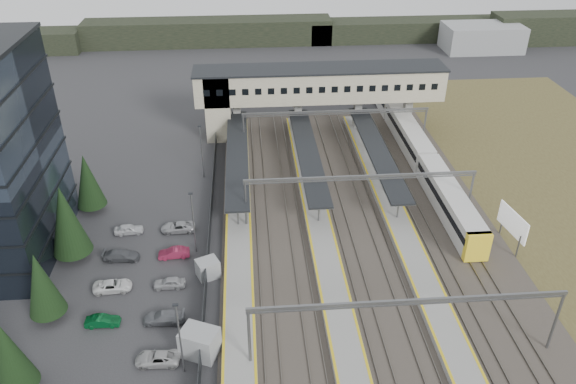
{
  "coord_description": "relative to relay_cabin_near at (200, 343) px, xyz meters",
  "views": [
    {
      "loc": [
        -1.4,
        -43.79,
        40.16
      ],
      "look_at": [
        3.33,
        16.08,
        4.0
      ],
      "focal_mm": 35.0,
      "sensor_mm": 36.0,
      "label": 1
    }
  ],
  "objects": [
    {
      "name": "train",
      "position": [
        30.62,
        40.98,
        0.67
      ],
      "size": [
        2.88,
        60.25,
        3.63
      ],
      "color": "silver",
      "rests_on": "ground"
    },
    {
      "name": "treeline_far",
      "position": [
        30.43,
        98.23,
        1.56
      ],
      "size": [
        170.0,
        19.0,
        7.0
      ],
      "color": "black",
      "rests_on": "ground"
    },
    {
      "name": "conifer_row",
      "position": [
        -15.38,
        2.09,
        3.44
      ],
      "size": [
        4.42,
        49.82,
        9.5
      ],
      "color": "black",
      "rests_on": "ground"
    },
    {
      "name": "car_park",
      "position": [
        -6.72,
        -1.03,
        -0.8
      ],
      "size": [
        10.44,
        44.44,
        1.26
      ],
      "color": "silver",
      "rests_on": "ground"
    },
    {
      "name": "canopies",
      "position": [
        13.62,
        32.95,
        2.53
      ],
      "size": [
        23.1,
        30.0,
        3.28
      ],
      "color": "black",
      "rests_on": "ground"
    },
    {
      "name": "footbridge",
      "position": [
        14.33,
        47.95,
        6.54
      ],
      "size": [
        40.4,
        6.4,
        11.2
      ],
      "color": "#AFA489",
      "rests_on": "ground"
    },
    {
      "name": "lampposts",
      "position": [
        -1.38,
        7.2,
        2.94
      ],
      "size": [
        0.5,
        53.25,
        8.07
      ],
      "color": "slate",
      "rests_on": "ground"
    },
    {
      "name": "fence",
      "position": [
        0.12,
        10.95,
        -0.39
      ],
      "size": [
        0.08,
        90.0,
        2.0
      ],
      "color": "#26282B",
      "rests_on": "ground"
    },
    {
      "name": "relay_cabin_near",
      "position": [
        0.0,
        0.0,
        0.0
      ],
      "size": [
        4.05,
        3.6,
        2.79
      ],
      "color": "gray",
      "rests_on": "ground"
    },
    {
      "name": "ground",
      "position": [
        6.62,
        5.95,
        -1.39
      ],
      "size": [
        220.0,
        220.0,
        0.0
      ],
      "primitive_type": "plane",
      "color": "#2B2B2D",
      "rests_on": "ground"
    },
    {
      "name": "gantries",
      "position": [
        18.62,
        8.95,
        4.6
      ],
      "size": [
        28.4,
        62.28,
        7.17
      ],
      "color": "slate",
      "rests_on": "ground"
    },
    {
      "name": "relay_cabin_far",
      "position": [
        0.23,
        11.27,
        -0.33
      ],
      "size": [
        2.91,
        2.71,
        2.13
      ],
      "color": "gray",
      "rests_on": "ground"
    },
    {
      "name": "rail_corridor",
      "position": [
        15.96,
        10.95,
        -1.1
      ],
      "size": [
        34.0,
        90.0,
        0.92
      ],
      "color": "#342F28",
      "rests_on": "ground"
    },
    {
      "name": "billboard",
      "position": [
        35.7,
        14.18,
        1.79
      ],
      "size": [
        1.0,
        5.63,
        4.77
      ],
      "color": "slate",
      "rests_on": "ground"
    }
  ]
}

